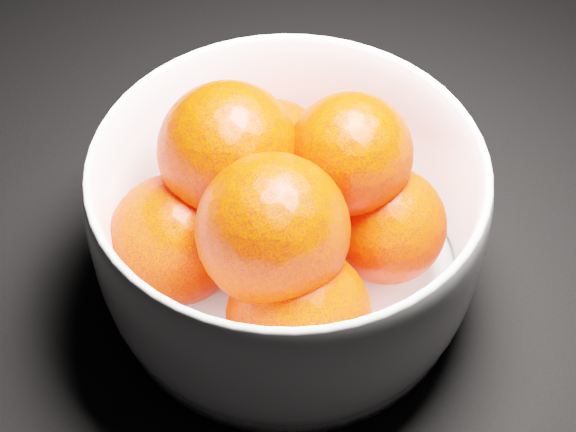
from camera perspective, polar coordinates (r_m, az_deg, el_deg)
bowl at (r=0.50m, az=0.00°, el=-0.44°), size 0.24×0.24×0.12m
orange_pile at (r=0.48m, az=-0.82°, el=0.28°), size 0.20×0.20×0.13m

